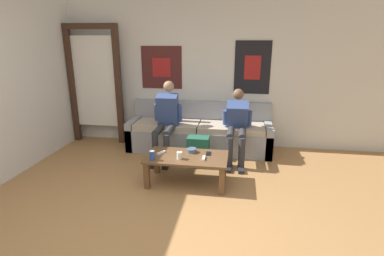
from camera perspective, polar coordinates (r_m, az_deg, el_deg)
ground_plane at (r=3.22m, az=-9.80°, el=-19.78°), size 18.00×18.00×0.00m
wall_back at (r=5.45m, az=-0.58°, el=10.17°), size 10.00×0.07×2.55m
door_frame at (r=5.80m, az=-18.04°, el=8.97°), size 1.00×0.10×2.15m
couch at (r=5.28m, az=1.43°, el=-1.11°), size 2.47×0.73×0.82m
coffee_table at (r=4.05m, az=-0.99°, el=-6.22°), size 1.09×0.60×0.39m
person_seated_adult at (r=4.90m, az=-4.90°, el=1.97°), size 0.47×0.89×1.23m
person_seated_teen at (r=4.80m, az=8.56°, el=0.93°), size 0.47×0.97×1.11m
backpack at (r=4.63m, az=1.16°, el=-4.59°), size 0.33×0.25×0.46m
ceramic_bowl at (r=4.13m, az=-0.08°, el=-4.23°), size 0.14×0.14×0.06m
pillar_candle at (r=3.91m, az=-2.40°, el=-5.25°), size 0.07×0.07×0.11m
drink_can_blue at (r=3.91m, az=-7.58°, el=-5.20°), size 0.07×0.07×0.12m
game_controller_near_left at (r=3.92m, az=2.26°, el=-5.75°), size 0.04×0.15×0.03m
game_controller_near_right at (r=4.12m, az=-5.90°, el=-4.69°), size 0.10×0.14×0.03m
cell_phone at (r=4.09m, az=3.16°, el=-4.88°), size 0.07×0.14×0.01m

